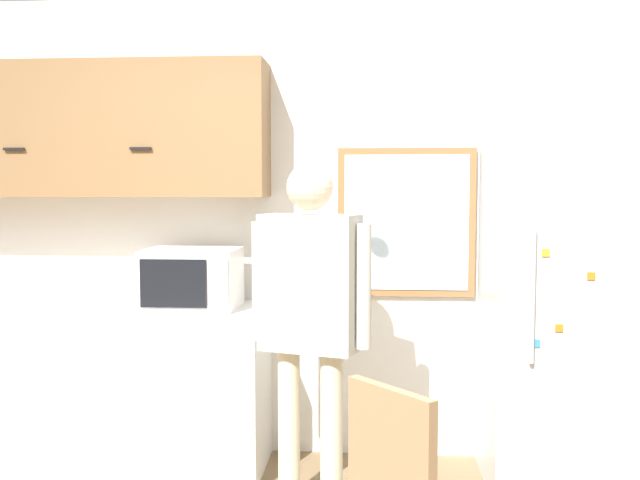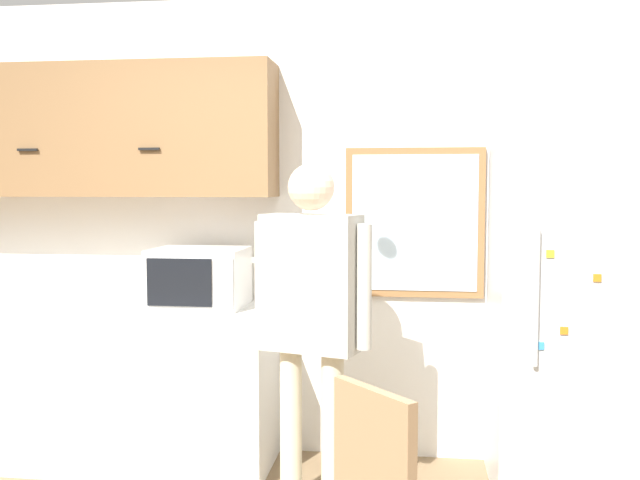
% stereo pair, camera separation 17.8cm
% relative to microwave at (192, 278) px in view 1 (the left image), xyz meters
% --- Properties ---
extents(back_wall, '(6.00, 0.06, 2.70)m').
position_rel_microwave_xyz_m(back_wall, '(0.55, 0.35, 0.26)').
color(back_wall, white).
rests_on(back_wall, ground_plane).
extents(counter, '(2.05, 0.61, 0.93)m').
position_rel_microwave_xyz_m(counter, '(-0.63, 0.01, -0.63)').
color(counter, silver).
rests_on(counter, ground_plane).
extents(upper_cabinets, '(2.05, 0.36, 0.76)m').
position_rel_microwave_xyz_m(upper_cabinets, '(-0.63, 0.15, 0.83)').
color(upper_cabinets, olive).
extents(microwave, '(0.51, 0.43, 0.33)m').
position_rel_microwave_xyz_m(microwave, '(0.00, 0.00, 0.00)').
color(microwave, white).
rests_on(microwave, counter).
extents(person, '(0.60, 0.34, 1.71)m').
position_rel_microwave_xyz_m(person, '(0.70, -0.45, -0.04)').
color(person, beige).
rests_on(person, ground_plane).
extents(refrigerator, '(0.69, 0.74, 1.85)m').
position_rel_microwave_xyz_m(refrigerator, '(1.96, -0.05, -0.16)').
color(refrigerator, silver).
rests_on(refrigerator, ground_plane).
extents(window, '(0.80, 0.05, 0.86)m').
position_rel_microwave_xyz_m(window, '(1.20, 0.30, 0.30)').
color(window, olive).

